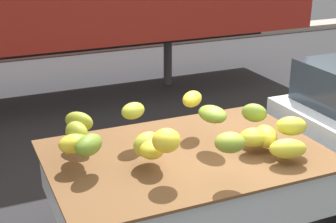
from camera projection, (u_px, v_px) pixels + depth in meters
name	position (u px, v px, depth m)	size (l,w,h in m)	color
curb_strip	(65.00, 49.00, 13.49)	(80.00, 0.80, 0.16)	gray
pickup_truck	(334.00, 139.00, 5.83)	(4.95, 1.91, 1.70)	silver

